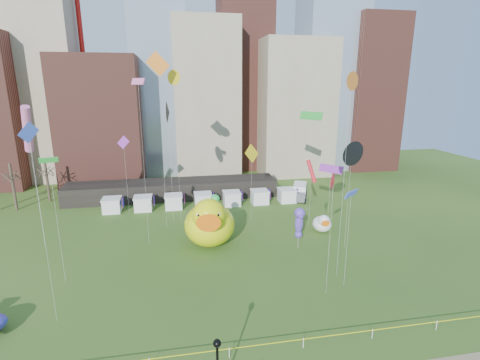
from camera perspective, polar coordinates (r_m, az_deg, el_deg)
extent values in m
plane|color=#2C5019|center=(31.11, -1.70, -26.24)|extent=(160.00, 160.00, 0.00)
cube|color=gray|center=(89.22, -28.61, 13.52)|extent=(14.00, 12.00, 42.00)
cube|color=brown|center=(80.85, -21.01, 8.65)|extent=(16.00, 14.00, 26.00)
cube|color=#8C9EB2|center=(87.49, -12.79, 19.19)|extent=(12.00, 12.00, 55.00)
cube|color=gray|center=(83.57, -5.44, 12.48)|extent=(14.00, 14.00, 34.00)
cube|color=brown|center=(91.85, 0.69, 23.40)|extent=(12.00, 12.00, 68.00)
cube|color=gray|center=(85.85, 8.39, 11.12)|extent=(16.00, 14.00, 30.00)
cube|color=#8C9EB2|center=(93.09, 13.89, 16.69)|extent=(14.00, 12.00, 48.00)
cube|color=brown|center=(95.77, 19.76, 12.60)|extent=(12.00, 12.00, 36.00)
cylinder|color=red|center=(94.98, 11.49, 25.29)|extent=(1.00, 1.00, 76.00)
cube|color=black|center=(67.85, -10.49, -1.48)|extent=(38.00, 6.00, 3.20)
cube|color=white|center=(63.15, -19.57, -3.83)|extent=(2.80, 2.80, 2.20)
cube|color=red|center=(62.72, -17.98, -3.34)|extent=(0.08, 1.40, 1.60)
cube|color=white|center=(62.51, -15.04, -3.66)|extent=(2.80, 2.80, 2.20)
cube|color=red|center=(62.22, -13.42, -3.15)|extent=(0.08, 1.40, 1.60)
cube|color=white|center=(62.26, -10.45, -3.46)|extent=(2.80, 2.80, 2.20)
cube|color=red|center=(62.12, -8.81, -2.94)|extent=(0.08, 1.40, 1.60)
cube|color=white|center=(62.42, -5.85, -3.23)|extent=(2.80, 2.80, 2.20)
cube|color=red|center=(62.42, -4.21, -2.71)|extent=(0.08, 1.40, 1.60)
cube|color=white|center=(62.97, -1.31, -2.99)|extent=(2.80, 2.80, 2.20)
cube|color=red|center=(63.11, 0.31, -2.47)|extent=(0.08, 1.40, 1.60)
cube|color=white|center=(63.91, 3.13, -2.74)|extent=(2.80, 2.80, 2.20)
cube|color=red|center=(64.19, 4.70, -2.22)|extent=(0.08, 1.40, 1.60)
cube|color=white|center=(65.22, 7.41, -2.48)|extent=(2.80, 2.80, 2.20)
cube|color=red|center=(65.63, 8.92, -1.97)|extent=(0.08, 1.40, 1.60)
cylinder|color=#382B21|center=(70.49, -32.21, -0.93)|extent=(0.44, 0.44, 8.00)
cylinder|color=#382B21|center=(72.81, -28.15, -0.15)|extent=(0.44, 0.44, 7.50)
cylinder|color=white|center=(30.81, -1.70, -25.61)|extent=(0.06, 0.06, 0.90)
cylinder|color=white|center=(32.04, 9.99, -24.02)|extent=(0.06, 0.06, 0.90)
cylinder|color=white|center=(34.29, 20.18, -21.85)|extent=(0.06, 0.06, 0.90)
cylinder|color=white|center=(37.37, 28.63, -19.51)|extent=(0.06, 0.06, 0.90)
cube|color=yellow|center=(30.59, -1.71, -25.11)|extent=(50.00, 0.02, 0.07)
ellipsoid|color=#E1EA0B|center=(47.66, -4.83, -7.00)|extent=(7.44, 8.45, 5.43)
ellipsoid|color=#E1EA0B|center=(50.51, -4.77, -5.88)|extent=(1.95, 1.60, 2.20)
sphere|color=#E1EA0B|center=(44.61, -4.95, -5.56)|extent=(4.54, 4.54, 4.09)
cone|color=orange|center=(43.04, -4.99, -6.54)|extent=(2.45, 2.09, 2.25)
sphere|color=white|center=(43.41, -6.49, -5.42)|extent=(0.74, 0.74, 0.74)
sphere|color=white|center=(43.35, -3.51, -5.38)|extent=(0.74, 0.74, 0.74)
sphere|color=black|center=(43.09, -6.51, -5.58)|extent=(0.37, 0.37, 0.37)
sphere|color=black|center=(43.02, -3.51, -5.54)|extent=(0.37, 0.37, 0.37)
ellipsoid|color=white|center=(53.28, 12.82, -6.79)|extent=(3.10, 3.48, 2.18)
ellipsoid|color=white|center=(54.39, 12.52, -6.38)|extent=(0.80, 0.67, 0.88)
sphere|color=white|center=(52.09, 13.13, -6.29)|extent=(1.88, 1.88, 1.64)
cone|color=orange|center=(51.48, 13.32, -6.63)|extent=(1.01, 0.87, 0.90)
sphere|color=white|center=(51.49, 12.78, -6.26)|extent=(0.30, 0.30, 0.30)
sphere|color=white|center=(51.72, 13.76, -6.23)|extent=(0.30, 0.30, 0.30)
sphere|color=black|center=(51.37, 12.82, -6.32)|extent=(0.15, 0.15, 0.15)
sphere|color=black|center=(51.59, 13.80, -6.28)|extent=(0.15, 0.15, 0.15)
cylinder|color=silver|center=(51.25, -3.88, -6.38)|extent=(0.03, 0.03, 3.77)
ellipsoid|color=green|center=(50.59, -3.92, -4.39)|extent=(1.10, 0.95, 2.50)
sphere|color=green|center=(50.03, -3.93, -3.00)|extent=(1.46, 1.46, 1.27)
cone|color=green|center=(49.50, -3.85, -3.27)|extent=(0.57, 0.86, 0.45)
sphere|color=green|center=(51.13, -3.90, -5.89)|extent=(0.89, 0.89, 0.89)
cylinder|color=silver|center=(47.13, 9.21, -8.73)|extent=(0.03, 0.03, 3.44)
ellipsoid|color=#5B3DB7|center=(46.47, 9.30, -6.79)|extent=(1.18, 1.02, 2.67)
sphere|color=#5B3DB7|center=(45.83, 9.44, -5.19)|extent=(1.57, 1.57, 1.36)
cone|color=#5B3DB7|center=(45.32, 9.69, -5.53)|extent=(0.61, 0.92, 0.48)
sphere|color=#5B3DB7|center=(47.10, 9.20, -8.49)|extent=(0.95, 0.95, 0.95)
sphere|color=black|center=(24.97, -3.64, -24.36)|extent=(0.53, 0.53, 0.53)
cone|color=black|center=(24.79, -3.66, -23.86)|extent=(0.19, 0.19, 0.24)
cube|color=white|center=(67.88, 9.43, -1.56)|extent=(3.83, 5.15, 2.33)
cube|color=#595960|center=(65.17, 9.29, -2.68)|extent=(2.62, 2.36, 1.49)
cylinder|color=black|center=(66.63, 8.33, -2.75)|extent=(0.53, 0.86, 0.84)
cylinder|color=black|center=(66.55, 10.33, -2.86)|extent=(0.53, 0.86, 0.84)
cylinder|color=black|center=(69.65, 8.50, -1.98)|extent=(0.53, 0.86, 0.84)
cylinder|color=black|center=(69.57, 10.41, -2.08)|extent=(0.53, 0.86, 0.84)
cylinder|color=silver|center=(36.47, 13.96, -9.12)|extent=(0.02, 0.02, 11.77)
cone|color=red|center=(34.54, 14.57, -0.16)|extent=(1.00, 1.31, 1.47)
cylinder|color=silver|center=(51.53, -29.45, -1.49)|extent=(0.02, 0.02, 15.25)
cylinder|color=pink|center=(50.18, -30.56, 6.91)|extent=(2.36, 3.55, 5.86)
cylinder|color=silver|center=(47.42, 16.70, -3.29)|extent=(0.02, 0.02, 12.33)
cone|color=black|center=(45.93, 17.27, 4.04)|extent=(2.76, 1.83, 2.98)
cylinder|color=silver|center=(41.66, -26.89, -6.16)|extent=(0.02, 0.02, 13.28)
cube|color=green|center=(39.95, -28.00, 2.80)|extent=(1.74, 0.68, 0.54)
cylinder|color=silver|center=(54.17, -9.80, 4.30)|extent=(0.02, 0.02, 21.37)
cone|color=yellow|center=(53.29, -10.32, 15.66)|extent=(1.36, 1.94, 2.12)
cylinder|color=silver|center=(38.80, 16.61, -9.20)|extent=(0.02, 0.02, 10.05)
cube|color=blue|center=(37.08, 17.18, -2.09)|extent=(1.98, 1.58, 0.69)
cylinder|color=silver|center=(51.82, -12.14, 4.65)|extent=(0.02, 0.02, 23.04)
cube|color=orange|center=(51.10, -12.87, 17.46)|extent=(3.16, 1.00, 3.30)
cylinder|color=silver|center=(53.80, 13.89, -2.88)|extent=(0.02, 0.02, 8.86)
cube|color=purple|center=(52.65, 14.19, 1.72)|extent=(2.62, 3.15, 1.10)
cylinder|color=silver|center=(53.54, 10.99, -3.02)|extent=(0.02, 0.02, 8.45)
cylinder|color=red|center=(52.41, 11.21, 1.38)|extent=(1.40, 1.95, 3.26)
cylinder|color=silver|center=(46.36, -14.93, 1.85)|extent=(0.02, 0.02, 20.76)
cube|color=pink|center=(45.25, -15.83, 14.75)|extent=(1.79, 2.22, 0.77)
cylinder|color=silver|center=(54.16, -10.84, 1.68)|extent=(0.02, 0.02, 16.62)
cone|color=black|center=(52.92, -11.28, 10.47)|extent=(0.50, 2.96, 2.94)
cylinder|color=silver|center=(59.39, 10.81, 2.38)|extent=(0.02, 0.02, 15.68)
cube|color=green|center=(58.23, 11.19, 9.93)|extent=(2.69, 3.71, 1.24)
cylinder|color=silver|center=(54.52, 1.81, -1.25)|extent=(0.02, 0.02, 10.58)
cube|color=yellow|center=(53.29, 1.86, 4.22)|extent=(2.43, 1.68, 2.93)
cylinder|color=silver|center=(34.52, -28.59, -7.42)|extent=(0.02, 0.02, 16.85)
cube|color=blue|center=(32.55, -30.43, 6.50)|extent=(1.18, 1.26, 1.70)
cylinder|color=silver|center=(38.82, 16.02, -0.74)|extent=(0.02, 0.02, 20.76)
cone|color=orange|center=(37.48, 17.19, 14.72)|extent=(1.54, 1.34, 1.81)
cylinder|color=silver|center=(59.36, -17.49, 0.04)|extent=(0.02, 0.02, 11.86)
cube|color=purple|center=(58.19, -17.95, 5.69)|extent=(1.95, 0.86, 2.11)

